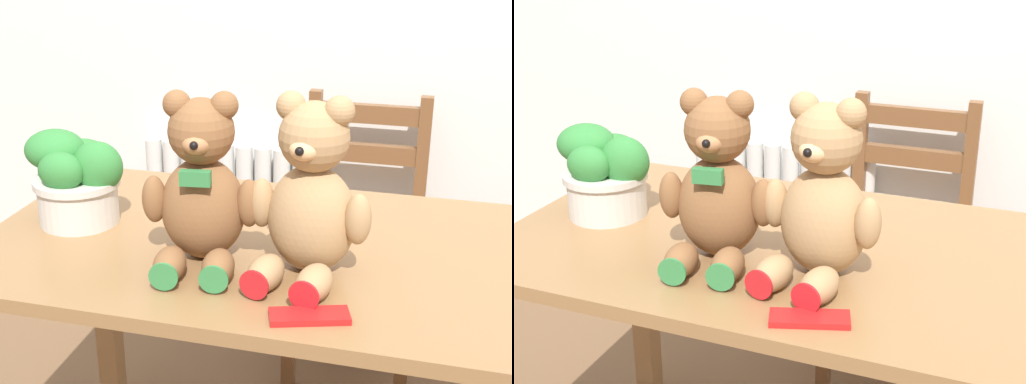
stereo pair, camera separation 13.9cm
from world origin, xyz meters
TOP-DOWN VIEW (x-y plane):
  - radiator at (-0.48, 1.31)m, footprint 0.69×0.10m
  - dining_table at (0.00, 0.36)m, footprint 1.49×0.73m
  - wooden_chair_behind at (-0.01, 1.13)m, footprint 0.39×0.40m
  - teddy_bear_left at (-0.23, 0.26)m, footprint 0.25×0.26m
  - teddy_bear_right at (-0.02, 0.26)m, footprint 0.25×0.26m
  - potted_plant at (-0.58, 0.37)m, footprint 0.24×0.20m
  - chocolate_bar at (0.02, 0.08)m, footprint 0.15×0.09m

SIDE VIEW (x-z plane):
  - radiator at x=-0.48m, z-range -0.03..0.64m
  - wooden_chair_behind at x=-0.01m, z-range 0.00..0.89m
  - dining_table at x=0.00m, z-range 0.27..1.04m
  - chocolate_bar at x=0.02m, z-range 0.76..0.77m
  - potted_plant at x=-0.58m, z-range 0.76..0.97m
  - teddy_bear_left at x=-0.23m, z-range 0.74..1.09m
  - teddy_bear_right at x=-0.02m, z-range 0.74..1.09m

